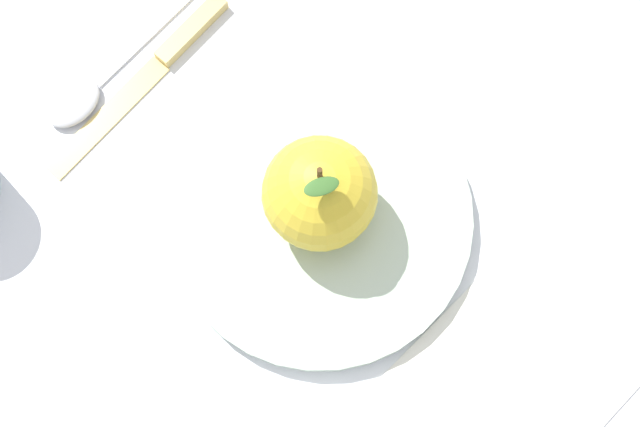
{
  "coord_description": "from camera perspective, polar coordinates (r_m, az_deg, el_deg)",
  "views": [
    {
      "loc": [
        0.16,
        0.01,
        0.6
      ],
      "look_at": [
        0.01,
        0.03,
        0.02
      ],
      "focal_mm": 45.64,
      "sensor_mm": 36.0,
      "label": 1
    }
  ],
  "objects": [
    {
      "name": "ground_plane",
      "position": [
        0.62,
        -2.6,
        0.29
      ],
      "size": [
        2.4,
        2.4,
        0.0
      ],
      "primitive_type": "plane",
      "color": "silver"
    },
    {
      "name": "dinner_plate",
      "position": [
        0.61,
        -0.0,
        -0.25
      ],
      "size": [
        0.23,
        0.23,
        0.02
      ],
      "color": "#B2C6B2",
      "rests_on": "ground_plane"
    },
    {
      "name": "apple",
      "position": [
        0.56,
        -0.02,
        1.41
      ],
      "size": [
        0.08,
        0.08,
        0.09
      ],
      "color": "gold",
      "rests_on": "dinner_plate"
    },
    {
      "name": "knife",
      "position": [
        0.67,
        -11.5,
        9.99
      ],
      "size": [
        0.14,
        0.15,
        0.01
      ],
      "color": "#D8B766",
      "rests_on": "ground_plane"
    },
    {
      "name": "spoon",
      "position": [
        0.67,
        -15.94,
        8.44
      ],
      "size": [
        0.12,
        0.13,
        0.01
      ],
      "color": "silver",
      "rests_on": "ground_plane"
    },
    {
      "name": "linen_napkin",
      "position": [
        0.61,
        13.35,
        -11.23
      ],
      "size": [
        0.2,
        0.21,
        0.0
      ],
      "primitive_type": "cube",
      "rotation": [
        0.0,
        0.0,
        3.8
      ],
      "color": "silver",
      "rests_on": "ground_plane"
    }
  ]
}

